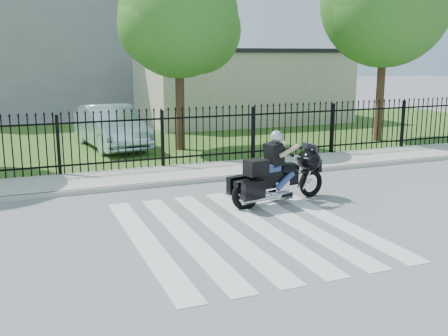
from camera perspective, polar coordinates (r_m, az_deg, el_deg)
name	(u,v)px	position (r m, az deg, el deg)	size (l,w,h in m)	color
ground	(244,229)	(10.55, 2.18, -6.69)	(120.00, 120.00, 0.00)	slate
crosswalk	(244,229)	(10.55, 2.18, -6.66)	(5.00, 5.50, 0.01)	silver
sidewalk	(173,174)	(15.06, -5.62, -0.70)	(40.00, 2.00, 0.12)	#ADAAA3
curb	(183,182)	(14.13, -4.46, -1.55)	(40.00, 0.12, 0.12)	#ADAAA3
grass_strip	(124,140)	(21.76, -10.87, 3.02)	(40.00, 12.00, 0.02)	#2A531C
iron_fence	(163,140)	(15.85, -6.71, 3.02)	(26.00, 0.04, 1.80)	black
tree_mid	(179,18)	(18.99, -4.98, 15.97)	(4.20, 4.20, 6.78)	#382316
tree_right	(386,2)	(21.94, 17.20, 16.88)	(5.00, 5.00, 7.90)	#382316
building_low	(241,87)	(27.50, 1.88, 8.77)	(10.00, 6.00, 3.50)	beige
building_low_roof	(241,51)	(27.44, 1.91, 12.63)	(10.20, 6.20, 0.20)	black
building_tall	(24,11)	(35.21, -20.96, 15.69)	(15.00, 10.00, 12.00)	gray
motorcycle_rider	(277,173)	(12.27, 5.82, -0.54)	(2.64, 1.17, 1.76)	black
parked_car	(111,127)	(19.88, -12.20, 4.42)	(1.67, 4.78, 1.57)	#AAC6D6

